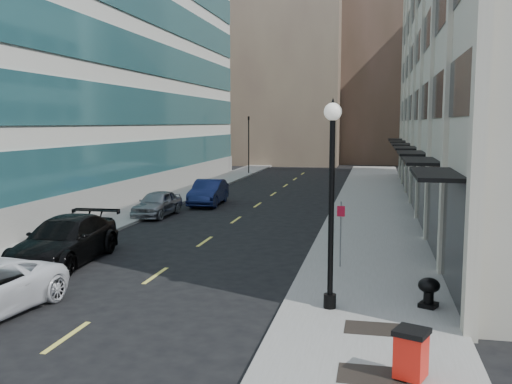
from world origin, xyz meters
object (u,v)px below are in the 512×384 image
at_px(car_black_pickup, 65,240).
at_px(sign_post, 341,225).
at_px(car_silver_sedan, 157,204).
at_px(trash_bin, 411,352).
at_px(traffic_signal, 249,120).
at_px(car_blue_sedan, 208,192).
at_px(urn_planter, 429,289).
at_px(lamppost, 332,187).

height_order(car_black_pickup, sign_post, sign_post).
bearing_deg(car_silver_sedan, trash_bin, -53.81).
height_order(traffic_signal, car_black_pickup, traffic_signal).
xyz_separation_m(car_blue_sedan, urn_planter, (12.37, -19.50, -0.16)).
relative_size(car_blue_sedan, lamppost, 0.85).
height_order(car_black_pickup, car_silver_sedan, car_black_pickup).
height_order(sign_post, urn_planter, sign_post).
height_order(car_blue_sedan, sign_post, sign_post).
xyz_separation_m(trash_bin, sign_post, (-1.99, 9.04, 0.99)).
height_order(traffic_signal, trash_bin, traffic_signal).
bearing_deg(car_blue_sedan, traffic_signal, 92.49).
xyz_separation_m(sign_post, urn_planter, (2.77, -4.17, -1.04)).
bearing_deg(traffic_signal, lamppost, -74.45).
relative_size(traffic_signal, urn_planter, 8.11).
bearing_deg(lamppost, traffic_signal, 105.55).
relative_size(trash_bin, urn_planter, 1.23).
height_order(traffic_signal, sign_post, traffic_signal).
xyz_separation_m(traffic_signal, car_blue_sedan, (2.30, -22.62, -4.89)).
bearing_deg(car_silver_sedan, urn_planter, -44.08).
height_order(traffic_signal, urn_planter, traffic_signal).
distance_m(car_blue_sedan, urn_planter, 23.10).
relative_size(car_silver_sedan, car_blue_sedan, 0.87).
distance_m(car_black_pickup, car_blue_sedan, 16.32).
bearing_deg(car_black_pickup, traffic_signal, 89.32).
height_order(car_silver_sedan, trash_bin, car_silver_sedan).
distance_m(car_black_pickup, lamppost, 11.57).
relative_size(car_silver_sedan, urn_planter, 5.09).
relative_size(car_black_pickup, lamppost, 1.02).
bearing_deg(lamppost, car_silver_sedan, 126.60).
bearing_deg(traffic_signal, sign_post, -72.59).
xyz_separation_m(car_blue_sedan, trash_bin, (11.59, -24.38, -0.11)).
bearing_deg(car_silver_sedan, traffic_signal, 93.30).
bearing_deg(trash_bin, traffic_signal, 128.53).
xyz_separation_m(car_silver_sedan, trash_bin, (13.19, -19.31, -0.02)).
height_order(traffic_signal, car_blue_sedan, traffic_signal).
bearing_deg(urn_planter, traffic_signal, 109.21).
bearing_deg(sign_post, urn_planter, -56.76).
xyz_separation_m(car_silver_sedan, urn_planter, (13.97, -14.43, -0.07)).
relative_size(traffic_signal, car_silver_sedan, 1.59).
xyz_separation_m(traffic_signal, lamppost, (11.90, -42.76, -2.07)).
bearing_deg(car_black_pickup, trash_bin, -35.46).
height_order(car_blue_sedan, urn_planter, car_blue_sedan).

